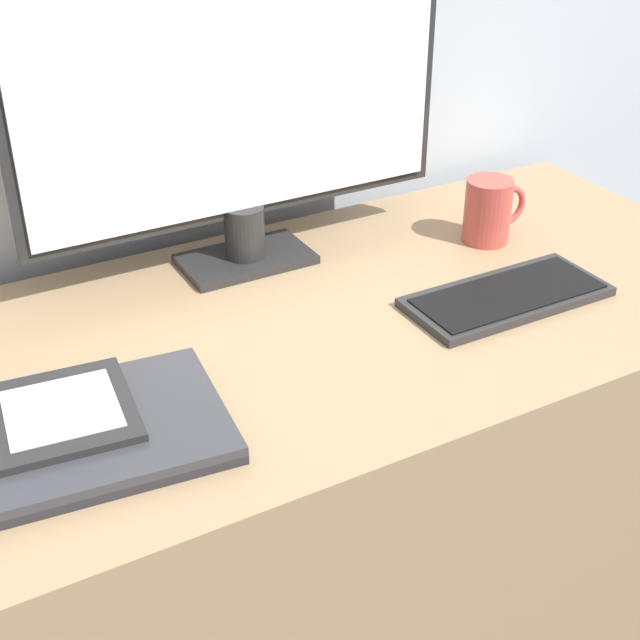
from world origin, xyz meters
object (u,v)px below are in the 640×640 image
object	(u,v)px
laptop	(81,435)
ereader	(62,412)
monitor	(238,109)
coffee_mug	(489,210)
keyboard	(507,296)

from	to	relation	value
laptop	ereader	xyz separation A→B (m)	(-0.01, 0.03, 0.02)
monitor	laptop	distance (m)	0.49
laptop	coffee_mug	distance (m)	0.71
coffee_mug	keyboard	bearing A→B (deg)	-120.06
ereader	monitor	bearing A→B (deg)	38.72
monitor	ereader	world-z (taller)	monitor
monitor	laptop	size ratio (longest dim) A/B	1.93
monitor	keyboard	distance (m)	0.44
keyboard	ereader	xyz separation A→B (m)	(-0.59, 0.01, 0.02)
coffee_mug	ereader	bearing A→B (deg)	-167.03
coffee_mug	monitor	bearing A→B (deg)	162.51
keyboard	coffee_mug	size ratio (longest dim) A/B	2.61
monitor	coffee_mug	distance (m)	0.41
keyboard	laptop	distance (m)	0.58
monitor	ereader	distance (m)	0.48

